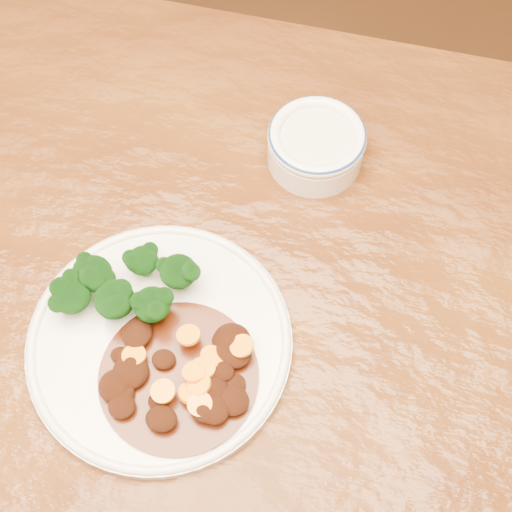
# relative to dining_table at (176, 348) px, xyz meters

# --- Properties ---
(ground) EXTENTS (4.00, 4.00, 0.00)m
(ground) POSITION_rel_dining_table_xyz_m (0.00, 0.00, -0.67)
(ground) COLOR #402310
(ground) RESTS_ON ground
(dining_table) EXTENTS (1.55, 0.99, 0.75)m
(dining_table) POSITION_rel_dining_table_xyz_m (0.00, 0.00, 0.00)
(dining_table) COLOR #59320F
(dining_table) RESTS_ON ground
(dinner_plate) EXTENTS (0.27, 0.27, 0.02)m
(dinner_plate) POSITION_rel_dining_table_xyz_m (-0.00, -0.03, 0.09)
(dinner_plate) COLOR silver
(dinner_plate) RESTS_ON dining_table
(broccoli_florets) EXTENTS (0.14, 0.09, 0.05)m
(broccoli_florets) POSITION_rel_dining_table_xyz_m (-0.05, 0.01, 0.12)
(broccoli_florets) COLOR #62954D
(broccoli_florets) RESTS_ON dinner_plate
(mince_stew) EXTENTS (0.16, 0.16, 0.03)m
(mince_stew) POSITION_rel_dining_table_xyz_m (0.03, -0.06, 0.10)
(mince_stew) COLOR #3F1306
(mince_stew) RESTS_ON dinner_plate
(dip_bowl) EXTENTS (0.11, 0.11, 0.05)m
(dip_bowl) POSITION_rel_dining_table_xyz_m (0.12, 0.23, 0.11)
(dip_bowl) COLOR white
(dip_bowl) RESTS_ON dining_table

